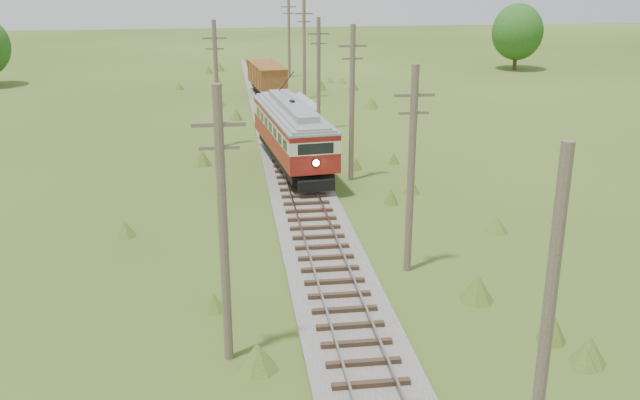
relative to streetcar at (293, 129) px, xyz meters
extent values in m
cube|color=#605B54|center=(0.00, 0.61, -2.49)|extent=(3.60, 96.00, 0.25)
cube|color=#726659|center=(-0.72, 0.61, -2.13)|extent=(0.08, 96.00, 0.17)
cube|color=#726659|center=(0.72, 0.61, -2.13)|extent=(0.08, 96.00, 0.17)
cube|color=#2D2116|center=(0.00, 0.61, -2.28)|extent=(2.40, 96.00, 0.16)
cube|color=black|center=(0.00, 0.00, -1.60)|extent=(3.55, 11.21, 0.45)
cube|color=maroon|center=(0.00, 0.00, -0.60)|extent=(4.08, 12.21, 1.10)
cube|color=beige|center=(0.00, 0.00, 0.29)|extent=(4.11, 12.28, 0.70)
cube|color=black|center=(0.00, 0.00, 0.29)|extent=(4.08, 11.74, 0.55)
cube|color=maroon|center=(0.00, 0.00, 0.79)|extent=(4.08, 12.21, 0.30)
cube|color=gray|center=(0.00, 0.00, 1.12)|extent=(4.14, 12.34, 0.38)
cube|color=gray|center=(0.00, 0.00, 1.46)|extent=(2.22, 9.07, 0.40)
sphere|color=#FFF2BF|center=(0.66, -6.03, -0.45)|extent=(0.36, 0.36, 0.36)
cylinder|color=black|center=(-0.19, 1.79, 2.59)|extent=(0.56, 4.63, 1.93)
cylinder|color=black|center=(-0.25, -4.59, -1.65)|extent=(0.21, 0.81, 0.80)
cylinder|color=black|center=(1.23, -4.42, -1.65)|extent=(0.21, 0.81, 0.80)
cylinder|color=black|center=(-1.24, 4.43, -1.65)|extent=(0.21, 0.81, 0.80)
cylinder|color=black|center=(0.25, 4.59, -1.65)|extent=(0.21, 0.81, 0.80)
cube|color=black|center=(0.00, 24.71, -1.72)|extent=(2.74, 6.96, 0.47)
cube|color=brown|center=(0.00, 24.71, -0.55)|extent=(3.32, 7.76, 1.88)
cube|color=brown|center=(0.00, 24.71, 0.44)|extent=(3.38, 7.92, 0.11)
cylinder|color=black|center=(-0.43, 22.39, -1.68)|extent=(0.20, 0.76, 0.75)
cylinder|color=black|center=(0.97, 22.56, -1.68)|extent=(0.20, 0.76, 0.75)
cylinder|color=black|center=(-0.97, 26.87, -1.68)|extent=(0.20, 0.76, 0.75)
cylinder|color=black|center=(0.43, 27.04, -1.68)|extent=(0.20, 0.76, 0.75)
cone|color=gray|center=(2.59, 20.24, -1.96)|extent=(3.48, 3.48, 1.31)
cone|color=gray|center=(3.46, 19.16, -2.23)|extent=(1.96, 1.96, 0.76)
cylinder|color=brown|center=(3.10, -28.39, 1.79)|extent=(0.30, 0.30, 8.80)
cylinder|color=brown|center=(3.30, -15.39, 1.69)|extent=(0.30, 0.30, 8.60)
cube|color=brown|center=(3.30, -15.39, 4.79)|extent=(1.60, 0.12, 0.12)
cube|color=brown|center=(3.30, -15.39, 4.09)|extent=(1.20, 0.10, 0.10)
cylinder|color=brown|center=(3.20, -2.39, 1.89)|extent=(0.30, 0.30, 9.00)
cube|color=brown|center=(3.20, -2.39, 5.19)|extent=(1.60, 0.12, 0.12)
cube|color=brown|center=(3.20, -2.39, 4.49)|extent=(1.20, 0.10, 0.10)
cylinder|color=brown|center=(3.00, 10.61, 1.59)|extent=(0.30, 0.30, 8.40)
cube|color=brown|center=(3.00, 10.61, 4.59)|extent=(1.60, 0.12, 0.12)
cube|color=brown|center=(3.00, 10.61, 3.89)|extent=(1.20, 0.10, 0.10)
cylinder|color=brown|center=(3.40, 23.61, 1.84)|extent=(0.30, 0.30, 8.90)
cube|color=brown|center=(3.40, 23.61, 5.09)|extent=(1.60, 0.12, 0.12)
cube|color=brown|center=(3.40, 23.61, 4.39)|extent=(1.20, 0.10, 0.10)
cylinder|color=brown|center=(3.20, 36.61, 1.74)|extent=(0.30, 0.30, 8.70)
cube|color=brown|center=(3.20, 36.61, 4.89)|extent=(1.60, 0.12, 0.12)
cube|color=brown|center=(3.20, 36.61, 4.19)|extent=(1.20, 0.10, 0.10)
cylinder|color=brown|center=(-4.20, -21.39, 1.89)|extent=(0.30, 0.30, 9.00)
cube|color=brown|center=(-4.20, -21.39, 5.19)|extent=(1.60, 0.12, 0.12)
cube|color=brown|center=(-4.20, -21.39, 4.49)|extent=(1.20, 0.10, 0.10)
cylinder|color=brown|center=(-4.50, 6.61, 1.69)|extent=(0.30, 0.30, 8.60)
cube|color=brown|center=(-4.50, 6.61, 4.79)|extent=(1.60, 0.12, 0.12)
cube|color=brown|center=(-4.50, 6.61, 4.09)|extent=(1.20, 0.10, 0.10)
cylinder|color=#38281C|center=(30.00, 38.61, -1.35)|extent=(0.50, 0.50, 2.52)
ellipsoid|color=#255319|center=(30.00, 38.61, 1.73)|extent=(5.88, 5.88, 6.47)
camera|label=1|loc=(-3.97, -42.04, 9.80)|focal=40.00mm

